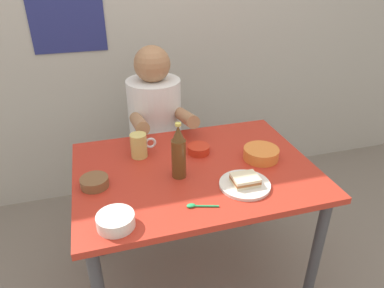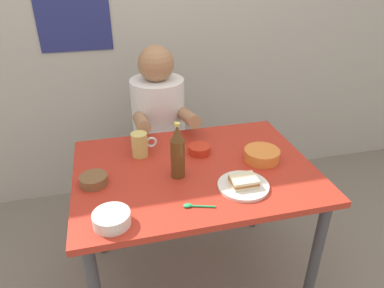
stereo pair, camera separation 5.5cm
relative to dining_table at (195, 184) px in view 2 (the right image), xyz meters
name	(u,v)px [view 2 (the right image)]	position (x,y,z in m)	size (l,w,h in m)	color
ground_plane	(194,278)	(0.00, 0.00, -0.65)	(6.00, 6.00, 0.00)	slate
wall_back	(154,9)	(0.00, 1.05, 0.65)	(4.40, 0.09, 2.60)	#ADA89E
dining_table	(195,184)	(0.00, 0.00, 0.00)	(1.10, 0.80, 0.74)	#B72D1E
stool	(161,169)	(-0.07, 0.63, -0.30)	(0.34, 0.34, 0.45)	#4C4C51
person_seated	(159,113)	(-0.07, 0.62, 0.12)	(0.33, 0.56, 0.72)	white
plate_orange	(243,186)	(0.16, -0.20, 0.10)	(0.22, 0.22, 0.01)	silver
sandwich	(244,181)	(0.16, -0.20, 0.13)	(0.11, 0.09, 0.04)	beige
beer_mug	(140,144)	(-0.23, 0.18, 0.15)	(0.13, 0.08, 0.12)	#D1BC66
beer_bottle	(178,153)	(-0.09, -0.04, 0.21)	(0.06, 0.06, 0.26)	#593819
condiment_bowl_brown	(94,180)	(-0.45, -0.02, 0.12)	(0.12, 0.12, 0.04)	brown
rice_bowl_white	(112,218)	(-0.39, -0.30, 0.12)	(0.14, 0.14, 0.05)	silver
soup_bowl_orange	(262,154)	(0.33, -0.01, 0.12)	(0.17, 0.17, 0.05)	orange
sauce_bowl_chili	(199,149)	(0.06, 0.13, 0.12)	(0.11, 0.11, 0.04)	red
spoon	(193,206)	(-0.08, -0.28, 0.10)	(0.12, 0.05, 0.01)	#26A559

